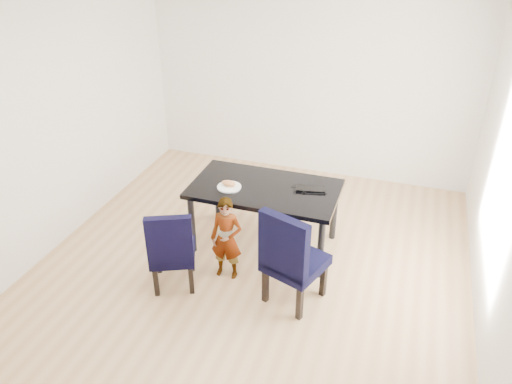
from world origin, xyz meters
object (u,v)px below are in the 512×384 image
(child, at_px, (227,239))
(laptop, at_px, (311,187))
(chair_right, at_px, (296,255))
(dining_table, at_px, (264,216))
(chair_left, at_px, (172,246))
(plate, at_px, (229,187))

(child, distance_m, laptop, 1.08)
(laptop, bearing_deg, chair_right, 84.51)
(dining_table, xyz_separation_m, chair_left, (-0.67, -0.94, 0.08))
(dining_table, relative_size, chair_right, 1.52)
(plate, bearing_deg, laptop, 17.69)
(dining_table, relative_size, chair_left, 1.76)
(chair_right, xyz_separation_m, child, (-0.76, 0.13, -0.07))
(dining_table, relative_size, plate, 6.09)
(plate, distance_m, laptop, 0.88)
(chair_right, relative_size, plate, 4.00)
(chair_left, xyz_separation_m, child, (0.47, 0.29, 0.00))
(dining_table, bearing_deg, plate, -159.85)
(chair_right, distance_m, plate, 1.15)
(dining_table, height_order, plate, plate)
(dining_table, distance_m, chair_left, 1.15)
(dining_table, xyz_separation_m, chair_right, (0.56, -0.78, 0.15))
(child, height_order, plate, child)
(chair_right, height_order, plate, chair_right)
(chair_right, bearing_deg, laptop, 114.60)
(dining_table, xyz_separation_m, plate, (-0.36, -0.13, 0.38))
(chair_left, xyz_separation_m, chair_right, (1.23, 0.16, 0.07))
(chair_right, relative_size, child, 1.15)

